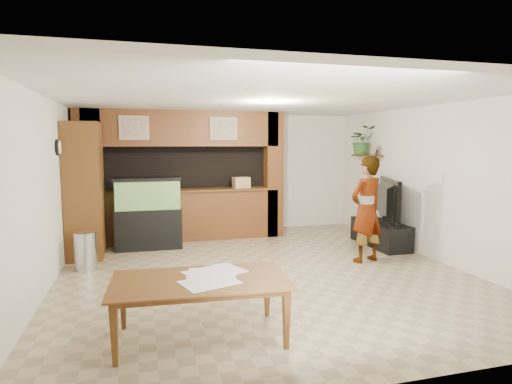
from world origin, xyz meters
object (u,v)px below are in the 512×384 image
object	(u,v)px
aquarium	(148,214)
dining_table	(201,310)
pantry_cabinet	(85,190)
television	(381,200)
person	(367,209)

from	to	relation	value
aquarium	dining_table	distance (m)	4.02
pantry_cabinet	television	xyz separation A→B (m)	(5.35, -0.69, -0.27)
pantry_cabinet	television	world-z (taller)	pantry_cabinet
aquarium	person	world-z (taller)	person
aquarium	television	xyz separation A→B (m)	(4.29, -0.95, 0.23)
person	dining_table	bearing A→B (deg)	16.73
person	aquarium	bearing A→B (deg)	-46.39
television	person	bearing A→B (deg)	157.21
television	dining_table	world-z (taller)	television
pantry_cabinet	television	size ratio (longest dim) A/B	1.60
television	pantry_cabinet	bearing A→B (deg)	102.53
television	dining_table	size ratio (longest dim) A/B	0.83
aquarium	dining_table	bearing A→B (deg)	-82.92
television	person	xyz separation A→B (m)	(-0.83, -0.90, -0.01)
person	dining_table	size ratio (longest dim) A/B	1.01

